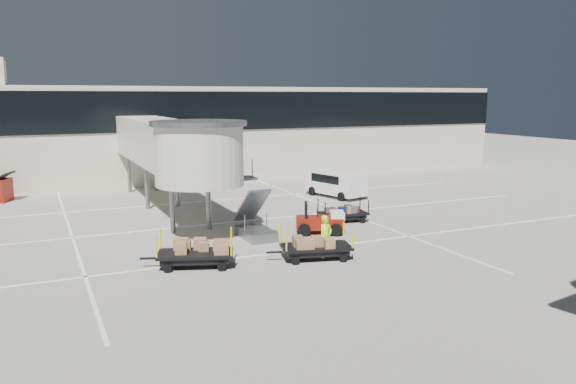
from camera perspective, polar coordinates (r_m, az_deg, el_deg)
name	(u,v)px	position (r m, az deg, el deg)	size (l,w,h in m)	color
ground	(326,260)	(25.25, 3.91, -6.93)	(140.00, 140.00, 0.00)	#AFA79C
lane_markings	(241,220)	(33.25, -4.83, -2.85)	(40.00, 30.00, 0.02)	white
terminal	(166,131)	(52.48, -12.31, 6.10)	(64.00, 12.11, 15.20)	beige
jet_bridge	(171,146)	(34.47, -11.79, 4.62)	(5.70, 20.40, 6.03)	silver
baggage_tug	(321,222)	(29.96, 3.35, -3.07)	(2.81, 2.43, 1.66)	maroon
suitcase_cart	(342,214)	(32.71, 5.49, -2.22)	(3.48, 1.78, 1.34)	black
box_cart_near	(315,246)	(25.27, 2.81, -5.55)	(3.89, 2.24, 1.49)	black
box_cart_far	(194,253)	(24.47, -9.55, -6.13)	(4.00, 2.56, 1.54)	black
ground_worker	(326,236)	(25.46, 3.85, -4.52)	(0.71, 0.46, 1.94)	#AEFC1A
minivan	(335,182)	(40.82, 4.76, 0.98)	(2.96, 4.92, 1.74)	white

